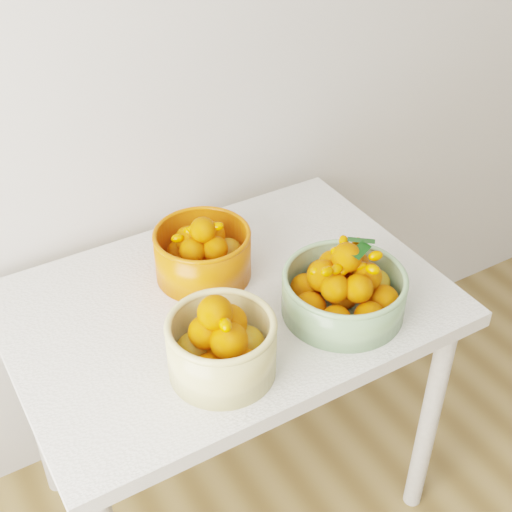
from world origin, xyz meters
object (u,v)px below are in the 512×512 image
object	(u,v)px
table	(228,330)
bowl_cream	(222,344)
bowl_orange	(203,252)
bowl_green	(344,290)

from	to	relation	value
table	bowl_cream	xyz separation A→B (m)	(-0.12, -0.19, 0.17)
table	bowl_cream	world-z (taller)	bowl_cream
table	bowl_orange	world-z (taller)	bowl_orange
bowl_cream	bowl_green	xyz separation A→B (m)	(0.32, 0.03, -0.01)
bowl_orange	table	bearing A→B (deg)	-89.26
table	bowl_cream	bearing A→B (deg)	-120.78
bowl_green	bowl_orange	bearing A→B (deg)	126.86
table	bowl_orange	xyz separation A→B (m)	(-0.00, 0.11, 0.16)
table	bowl_green	xyz separation A→B (m)	(0.21, -0.17, 0.16)
bowl_cream	bowl_green	distance (m)	0.33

